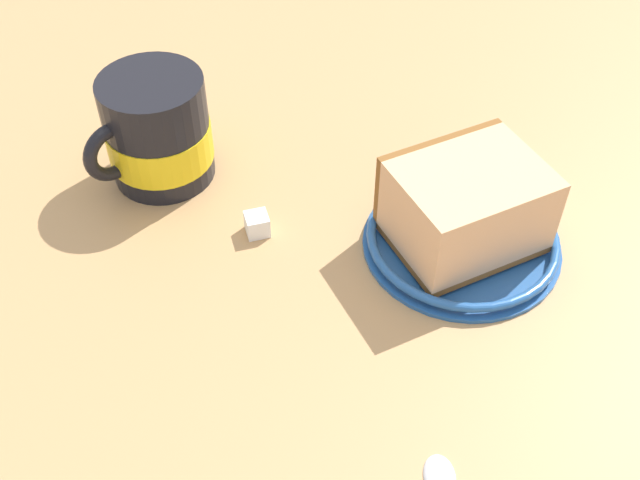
% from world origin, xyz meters
% --- Properties ---
extents(ground_plane, '(1.55, 1.55, 0.03)m').
position_xyz_m(ground_plane, '(0.00, 0.00, -0.02)').
color(ground_plane, tan).
extents(small_plate, '(0.15, 0.15, 0.01)m').
position_xyz_m(small_plate, '(-0.11, -0.01, 0.01)').
color(small_plate, '#26599E').
rests_on(small_plate, ground_plane).
extents(cake_slice, '(0.14, 0.13, 0.07)m').
position_xyz_m(cake_slice, '(-0.11, -0.01, 0.04)').
color(cake_slice, brown).
rests_on(cake_slice, small_plate).
extents(tea_mug, '(0.10, 0.10, 0.09)m').
position_xyz_m(tea_mug, '(0.14, -0.09, 0.04)').
color(tea_mug, black).
rests_on(tea_mug, ground_plane).
extents(sugar_cube, '(0.02, 0.02, 0.02)m').
position_xyz_m(sugar_cube, '(0.05, -0.02, 0.01)').
color(sugar_cube, white).
rests_on(sugar_cube, ground_plane).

